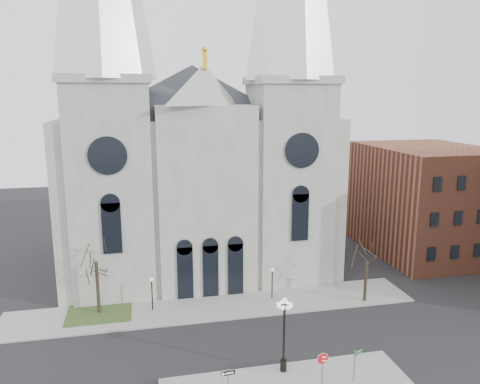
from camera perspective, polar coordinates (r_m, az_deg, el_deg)
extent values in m
plane|color=black|center=(38.01, -0.21, -20.91)|extent=(160.00, 160.00, 0.00)
cube|color=gray|center=(47.44, -3.10, -13.79)|extent=(40.00, 6.00, 0.14)
cube|color=#30471E|center=(48.05, -16.76, -13.93)|extent=(6.00, 5.00, 0.18)
cube|color=gray|center=(58.81, -5.57, 0.42)|extent=(30.00, 24.00, 18.00)
pyramid|color=#2D3035|center=(57.77, -5.87, 15.16)|extent=(33.00, 26.40, 6.00)
cube|color=gray|center=(49.77, -15.33, 0.31)|extent=(8.00, 8.00, 22.00)
cylinder|color=black|center=(45.15, -15.85, 4.30)|extent=(3.60, 0.30, 3.60)
cube|color=gray|center=(52.28, 5.93, 1.21)|extent=(8.00, 8.00, 22.00)
cylinder|color=black|center=(47.90, 7.55, 5.05)|extent=(3.60, 0.30, 3.60)
cube|color=gray|center=(48.95, -4.17, -0.98)|extent=(10.00, 5.00, 19.50)
pyramid|color=gray|center=(47.76, -4.39, 12.91)|extent=(11.00, 5.00, 4.00)
cube|color=brown|center=(66.11, 21.71, -0.88)|extent=(14.00, 18.00, 14.00)
cylinder|color=black|center=(47.02, -16.95, -11.14)|extent=(0.32, 0.32, 5.25)
cylinder|color=black|center=(49.33, 15.05, -10.58)|extent=(0.32, 0.32, 4.20)
cylinder|color=black|center=(46.76, -10.66, -12.26)|extent=(0.12, 0.12, 3.00)
sphere|color=white|center=(46.14, -10.74, -10.45)|extent=(0.32, 0.32, 0.32)
cylinder|color=black|center=(48.46, 3.94, -11.19)|extent=(0.12, 0.12, 3.00)
sphere|color=white|center=(47.86, 3.96, -9.43)|extent=(0.32, 0.32, 0.32)
cylinder|color=slate|center=(36.07, 10.00, -20.51)|extent=(0.10, 0.10, 2.45)
cylinder|color=red|center=(35.62, 10.05, -19.35)|extent=(0.82, 0.33, 0.85)
cylinder|color=white|center=(35.62, 10.05, -19.35)|extent=(0.87, 0.33, 0.92)
cube|color=white|center=(35.55, 10.06, -19.16)|extent=(0.45, 0.18, 0.11)
cube|color=white|center=(35.69, 10.04, -19.54)|extent=(0.51, 0.20, 0.11)
cylinder|color=black|center=(36.54, 5.37, -17.42)|extent=(0.18, 0.18, 5.19)
cylinder|color=black|center=(37.63, 5.31, -20.28)|extent=(0.50, 0.50, 0.90)
sphere|color=white|center=(35.13, 5.47, -13.00)|extent=(0.36, 0.36, 0.36)
cylinder|color=slate|center=(34.29, -1.48, -22.39)|extent=(0.10, 0.10, 2.27)
cube|color=black|center=(33.81, -1.49, -21.18)|extent=(1.00, 0.11, 0.32)
cylinder|color=slate|center=(36.80, 13.76, -19.93)|extent=(0.10, 0.10, 2.50)
cube|color=#0C5516|center=(36.53, 14.27, -18.26)|extent=(0.66, 0.31, 0.17)
cube|color=#0C5516|center=(36.64, 14.25, -18.57)|extent=(0.66, 0.31, 0.17)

